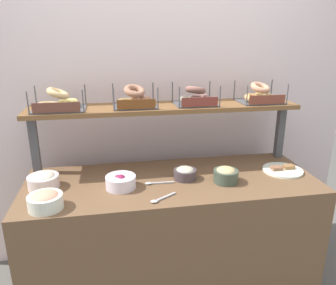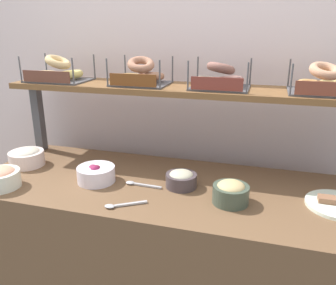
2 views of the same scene
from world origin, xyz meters
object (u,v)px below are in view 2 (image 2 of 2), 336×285
(bowl_beet_salad, at_px, (96,174))
(bagel_basket_plain, at_px, (58,73))
(serving_spoon_by_edge, at_px, (138,184))
(bagel_basket_poppy, at_px, (220,79))
(bagel_basket_sesame, at_px, (323,83))
(serving_spoon_near_plate, at_px, (119,205))
(bowl_lox_spread, at_px, (0,177))
(bowl_potato_salad, at_px, (27,157))
(bagel_basket_everything, at_px, (141,75))
(bowl_hummus, at_px, (231,192))
(bowl_tuna_salad, at_px, (181,179))

(bowl_beet_salad, bearing_deg, bagel_basket_plain, 139.35)
(serving_spoon_by_edge, xyz_separation_m, bagel_basket_poppy, (0.33, 0.31, 0.47))
(bagel_basket_sesame, bearing_deg, serving_spoon_near_plate, -147.00)
(serving_spoon_by_edge, bearing_deg, bowl_lox_spread, -162.38)
(bowl_potato_salad, xyz_separation_m, bagel_basket_everything, (0.58, 0.24, 0.43))
(bagel_basket_plain, relative_size, bagel_basket_poppy, 1.16)
(bagel_basket_plain, bearing_deg, bowl_hummus, -18.64)
(serving_spoon_by_edge, xyz_separation_m, bagel_basket_plain, (-0.57, 0.29, 0.47))
(bowl_lox_spread, relative_size, bagel_basket_poppy, 0.65)
(bowl_beet_salad, xyz_separation_m, serving_spoon_near_plate, (0.21, -0.20, -0.03))
(bowl_potato_salad, height_order, bagel_basket_everything, bagel_basket_everything)
(bowl_tuna_salad, height_order, serving_spoon_near_plate, bowl_tuna_salad)
(bagel_basket_plain, bearing_deg, bowl_beet_salad, -40.65)
(bowl_lox_spread, height_order, serving_spoon_near_plate, bowl_lox_spread)
(bagel_basket_plain, bearing_deg, bagel_basket_poppy, 0.84)
(serving_spoon_near_plate, distance_m, bagel_basket_plain, 0.89)
(bowl_lox_spread, bearing_deg, bagel_basket_everything, 43.56)
(bowl_potato_salad, relative_size, bowl_lox_spread, 1.00)
(bagel_basket_plain, xyz_separation_m, bagel_basket_sesame, (1.36, 0.01, 0.00))
(bowl_tuna_salad, distance_m, bagel_basket_sesame, 0.78)
(serving_spoon_near_plate, height_order, serving_spoon_by_edge, same)
(bagel_basket_plain, distance_m, bagel_basket_sesame, 1.36)
(bowl_hummus, distance_m, bowl_lox_spread, 1.07)
(bowl_tuna_salad, height_order, bowl_lox_spread, bowl_lox_spread)
(bowl_hummus, bearing_deg, serving_spoon_by_edge, 173.85)
(bowl_hummus, relative_size, bagel_basket_sesame, 0.51)
(bagel_basket_everything, relative_size, bagel_basket_poppy, 1.02)
(bowl_hummus, height_order, bowl_beet_salad, bowl_hummus)
(bagel_basket_plain, distance_m, bagel_basket_poppy, 0.90)
(bowl_beet_salad, xyz_separation_m, bagel_basket_poppy, (0.54, 0.32, 0.44))
(bowl_beet_salad, distance_m, bagel_basket_everything, 0.56)
(bowl_hummus, xyz_separation_m, bagel_basket_sesame, (0.35, 0.35, 0.43))
(serving_spoon_near_plate, distance_m, bagel_basket_poppy, 0.77)
(bowl_tuna_salad, xyz_separation_m, serving_spoon_by_edge, (-0.20, -0.05, -0.03))
(bowl_potato_salad, bearing_deg, bagel_basket_poppy, 13.41)
(bowl_beet_salad, height_order, serving_spoon_by_edge, bowl_beet_salad)
(bowl_lox_spread, bearing_deg, bowl_beet_salad, 24.02)
(bowl_tuna_salad, bearing_deg, bowl_beet_salad, -171.66)
(bagel_basket_poppy, bearing_deg, bowl_potato_salad, -166.59)
(bowl_tuna_salad, height_order, bowl_potato_salad, bowl_potato_salad)
(bowl_tuna_salad, relative_size, bowl_lox_spread, 0.80)
(bowl_tuna_salad, relative_size, serving_spoon_by_edge, 0.81)
(serving_spoon_near_plate, bearing_deg, bowl_lox_spread, 178.34)
(serving_spoon_near_plate, xyz_separation_m, bagel_basket_sesame, (0.80, 0.52, 0.47))
(serving_spoon_near_plate, distance_m, bagel_basket_sesame, 1.06)
(bowl_potato_salad, relative_size, bagel_basket_everything, 0.64)
(bowl_tuna_salad, relative_size, bowl_hummus, 0.95)
(bagel_basket_everything, bearing_deg, bowl_lox_spread, -136.44)
(serving_spoon_near_plate, xyz_separation_m, bagel_basket_poppy, (0.33, 0.52, 0.47))
(bowl_hummus, distance_m, bagel_basket_poppy, 0.57)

